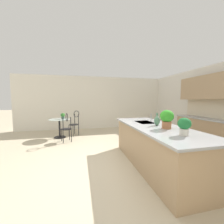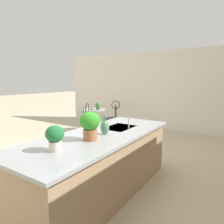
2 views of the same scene
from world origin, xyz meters
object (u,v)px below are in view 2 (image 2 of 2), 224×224
Objects in this scene: bistro_table at (94,118)px; vase_on_counter at (105,127)px; chair_near_window at (89,118)px; potted_plant_on_table at (98,106)px; potted_plant_counter_near at (90,124)px; chair_by_island at (113,115)px; potted_plant_counter_far at (55,136)px.

vase_on_counter is at bearing 40.79° from bistro_table.
vase_on_counter is at bearing 44.25° from chair_near_window.
bistro_table is 0.45m from potted_plant_on_table.
vase_on_counter is (2.92, 2.52, 0.58)m from bistro_table.
vase_on_counter is at bearing -178.43° from potted_plant_counter_near.
vase_on_counter reaches higher than bistro_table.
potted_plant_counter_near reaches higher than potted_plant_on_table.
potted_plant_counter_near is (2.60, 2.20, 0.56)m from chair_near_window.
chair_near_window is 3.18m from vase_on_counter.
chair_by_island is 3.62× the size of vase_on_counter.
vase_on_counter is at bearing 38.79° from potted_plant_on_table.
bistro_table is 0.77× the size of chair_by_island.
chair_near_window is 2.74× the size of potted_plant_counter_near.
chair_by_island is 4.09m from potted_plant_counter_near.
vase_on_counter is (3.20, 1.94, 0.46)m from chair_by_island.
chair_near_window is at bearing -139.74° from potted_plant_counter_near.
potted_plant_counter_near reaches higher than bistro_table.
potted_plant_on_table is at bearing -144.17° from potted_plant_counter_near.
chair_by_island is 3.77m from vase_on_counter.
potted_plant_counter_near is 0.55m from potted_plant_counter_far.
potted_plant_counter_near is at bearing 40.26° from chair_near_window.
chair_by_island is 2.74× the size of potted_plant_counter_near.
potted_plant_on_table is (-0.05, 0.13, 0.43)m from bistro_table.
chair_by_island is (-0.95, 0.25, 0.00)m from chair_near_window.
potted_plant_counter_near is at bearing 37.72° from bistro_table.
bistro_table is at bearing -139.21° from vase_on_counter.
potted_plant_on_table is at bearing -63.34° from chair_by_island.
chair_near_window is 3.62× the size of vase_on_counter.
potted_plant_counter_far is (3.82, 2.48, 0.64)m from bistro_table.
chair_by_island is 4.42× the size of potted_plant_on_table.
potted_plant_counter_far is at bearing 32.95° from bistro_table.
potted_plant_counter_far reaches higher than potted_plant_on_table.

